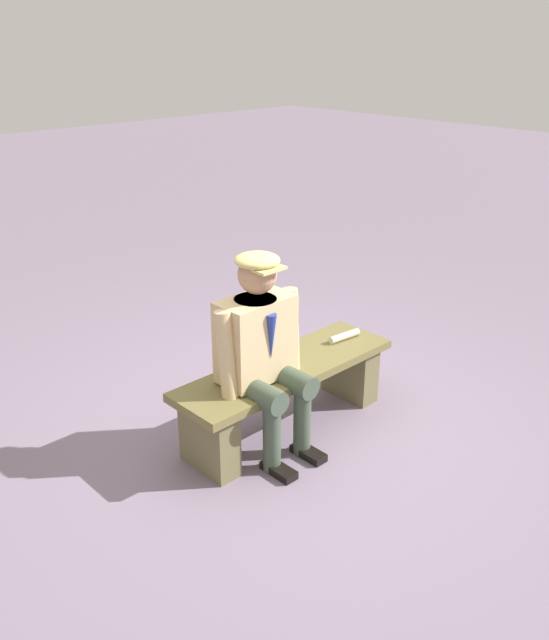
# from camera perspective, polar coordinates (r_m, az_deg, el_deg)

# --- Properties ---
(ground_plane) EXTENTS (30.00, 30.00, 0.00)m
(ground_plane) POSITION_cam_1_polar(r_m,az_deg,el_deg) (4.64, 0.95, -9.05)
(ground_plane) COLOR slate
(bench) EXTENTS (1.60, 0.48, 0.48)m
(bench) POSITION_cam_1_polar(r_m,az_deg,el_deg) (4.48, 0.98, -5.66)
(bench) COLOR brown
(bench) RESTS_ON ground
(seated_man) EXTENTS (0.64, 0.59, 1.30)m
(seated_man) POSITION_cam_1_polar(r_m,az_deg,el_deg) (4.09, -1.04, -2.13)
(seated_man) COLOR #D2B582
(seated_man) RESTS_ON ground
(rolled_magazine) EXTENTS (0.26, 0.08, 0.05)m
(rolled_magazine) POSITION_cam_1_polar(r_m,az_deg,el_deg) (4.77, 5.89, -1.35)
(rolled_magazine) COLOR beige
(rolled_magazine) RESTS_ON bench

